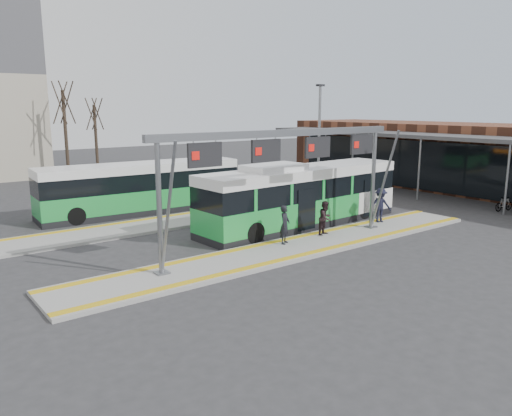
{
  "coord_description": "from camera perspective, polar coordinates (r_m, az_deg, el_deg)",
  "views": [
    {
      "loc": [
        -14.56,
        -16.08,
        6.33
      ],
      "look_at": [
        0.03,
        3.0,
        1.42
      ],
      "focal_mm": 35.0,
      "sensor_mm": 36.0,
      "label": 1
    }
  ],
  "objects": [
    {
      "name": "tree_mid",
      "position": [
        50.14,
        -17.98,
        10.14
      ],
      "size": [
        1.4,
        1.4,
        7.35
      ],
      "color": "#382B21",
      "rests_on": "ground"
    },
    {
      "name": "ground",
      "position": [
        22.59,
        4.57,
        -4.75
      ],
      "size": [
        120.0,
        120.0,
        0.0
      ],
      "primitive_type": "plane",
      "color": "#2D2D30",
      "rests_on": "ground"
    },
    {
      "name": "platform_main",
      "position": [
        22.57,
        4.58,
        -4.57
      ],
      "size": [
        22.0,
        3.0,
        0.15
      ],
      "primitive_type": "cube",
      "color": "gray",
      "rests_on": "ground"
    },
    {
      "name": "passenger_c",
      "position": [
        27.79,
        14.04,
        0.32
      ],
      "size": [
        1.38,
        1.14,
        1.86
      ],
      "primitive_type": "imported",
      "rotation": [
        0.0,
        0.0,
        -0.45
      ],
      "color": "black",
      "rests_on": "platform_main"
    },
    {
      "name": "bicycle_d",
      "position": [
        34.19,
        26.48,
        0.41
      ],
      "size": [
        1.52,
        0.71,
        0.88
      ],
      "primitive_type": "imported",
      "rotation": [
        0.0,
        0.0,
        1.36
      ],
      "color": "gray",
      "rests_on": "ground"
    },
    {
      "name": "hero_bus",
      "position": [
        26.85,
        5.29,
        1.33
      ],
      "size": [
        12.72,
        3.32,
        3.46
      ],
      "rotation": [
        0.0,
        0.0,
        0.05
      ],
      "color": "black",
      "rests_on": "ground"
    },
    {
      "name": "tactile_main",
      "position": [
        22.55,
        4.58,
        -4.36
      ],
      "size": [
        22.0,
        2.65,
        0.02
      ],
      "color": "gold",
      "rests_on": "platform_main"
    },
    {
      "name": "tactile_second",
      "position": [
        28.03,
        -14.34,
        -1.52
      ],
      "size": [
        20.0,
        0.35,
        0.02
      ],
      "color": "gold",
      "rests_on": "platform_second"
    },
    {
      "name": "tree_left",
      "position": [
        45.36,
        -21.15,
        11.11
      ],
      "size": [
        1.4,
        1.4,
        8.68
      ],
      "color": "#382B21",
      "rests_on": "ground"
    },
    {
      "name": "platform_second",
      "position": [
        27.02,
        -13.36,
        -2.15
      ],
      "size": [
        20.0,
        3.0,
        0.15
      ],
      "primitive_type": "cube",
      "color": "gray",
      "rests_on": "ground"
    },
    {
      "name": "gantry",
      "position": [
        21.74,
        3.62,
        6.18
      ],
      "size": [
        13.0,
        1.68,
        5.2
      ],
      "color": "slate",
      "rests_on": "platform_main"
    },
    {
      "name": "station_building",
      "position": [
        41.73,
        23.71,
        5.37
      ],
      "size": [
        11.5,
        32.0,
        5.0
      ],
      "color": "brown",
      "rests_on": "ground"
    },
    {
      "name": "bg_bus_green",
      "position": [
        30.8,
        -12.96,
        2.2
      ],
      "size": [
        12.13,
        3.22,
        3.0
      ],
      "rotation": [
        0.0,
        0.0,
        -0.06
      ],
      "color": "black",
      "rests_on": "ground"
    },
    {
      "name": "passenger_b",
      "position": [
        24.57,
        7.93,
        -1.13
      ],
      "size": [
        0.95,
        0.83,
        1.67
      ],
      "primitive_type": "imported",
      "rotation": [
        0.0,
        0.0,
        0.28
      ],
      "color": "black",
      "rests_on": "platform_main"
    },
    {
      "name": "passenger_a",
      "position": [
        22.76,
        3.32,
        -1.91
      ],
      "size": [
        0.77,
        0.7,
        1.77
      ],
      "primitive_type": "imported",
      "rotation": [
        0.0,
        0.0,
        0.54
      ],
      "color": "black",
      "rests_on": "platform_main"
    },
    {
      "name": "lamp_east",
      "position": [
        30.26,
        7.2,
        7.12
      ],
      "size": [
        0.5,
        0.25,
        7.59
      ],
      "color": "slate",
      "rests_on": "ground"
    }
  ]
}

